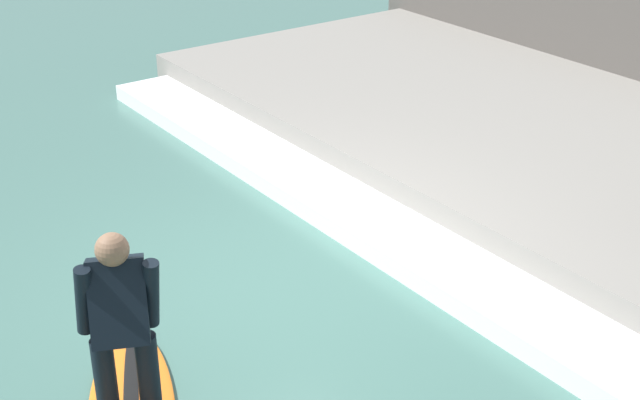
% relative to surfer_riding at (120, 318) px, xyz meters
% --- Properties ---
extents(ground_plane, '(28.00, 28.00, 0.00)m').
position_rel_surfer_riding_xyz_m(ground_plane, '(1.76, 0.84, -0.82)').
color(ground_plane, '#426B60').
extents(concrete_ledge, '(4.40, 10.97, 0.42)m').
position_rel_surfer_riding_xyz_m(concrete_ledge, '(5.59, 0.84, -0.61)').
color(concrete_ledge, gray).
rests_on(concrete_ledge, ground_plane).
extents(wave_foam_crest, '(0.75, 10.42, 0.19)m').
position_rel_surfer_riding_xyz_m(wave_foam_crest, '(3.01, 0.84, -0.73)').
color(wave_foam_crest, white).
rests_on(wave_foam_crest, ground_plane).
extents(surfer_riding, '(0.50, 0.52, 1.37)m').
position_rel_surfer_riding_xyz_m(surfer_riding, '(0.00, 0.00, 0.00)').
color(surfer_riding, black).
rests_on(surfer_riding, surfboard_riding).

